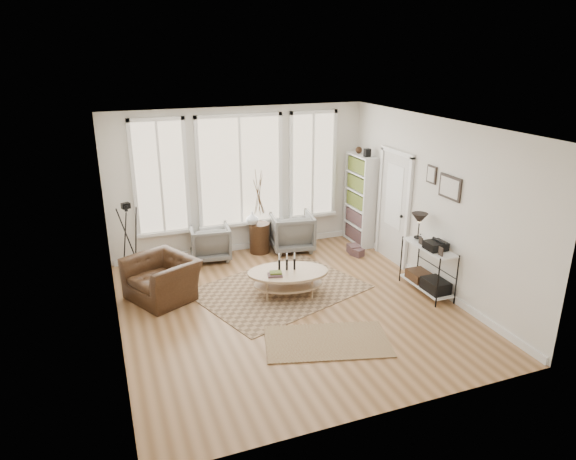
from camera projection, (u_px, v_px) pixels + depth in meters
name	position (u px, v px, depth m)	size (l,w,h in m)	color
room	(290.00, 223.00, 7.81)	(5.50, 5.54, 2.90)	#A3764C
bay_window	(240.00, 173.00, 10.11)	(4.14, 0.12, 2.24)	#DCBF86
door	(394.00, 205.00, 9.76)	(0.09, 1.06, 2.22)	silver
bookcase	(360.00, 199.00, 10.71)	(0.31, 0.85, 2.06)	white
low_shelf	(428.00, 264.00, 8.62)	(0.38, 1.08, 1.30)	white
wall_art	(445.00, 184.00, 8.26)	(0.04, 0.88, 0.44)	black
rug_main	(279.00, 289.00, 8.87)	(2.68, 2.01, 0.01)	brown
rug_runner	(327.00, 341.00, 7.29)	(1.75, 0.97, 0.01)	brown
coffee_table	(288.00, 276.00, 8.59)	(1.51, 1.14, 0.62)	tan
armchair_left	(210.00, 242.00, 10.05)	(0.74, 0.77, 0.70)	slate
armchair_right	(292.00, 232.00, 10.52)	(0.83, 0.85, 0.78)	slate
side_table	(259.00, 213.00, 10.23)	(0.41, 0.41, 1.72)	#3A2314
vase	(252.00, 218.00, 10.21)	(0.25, 0.25, 0.26)	silver
accent_chair	(162.00, 279.00, 8.47)	(0.94, 1.07, 0.70)	#3A2314
tripod_camera	(130.00, 244.00, 9.09)	(0.50, 0.50, 1.42)	black
book_stack_near	(354.00, 249.00, 10.42)	(0.21, 0.27, 0.18)	brown
book_stack_far	(357.00, 252.00, 10.29)	(0.19, 0.24, 0.15)	brown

